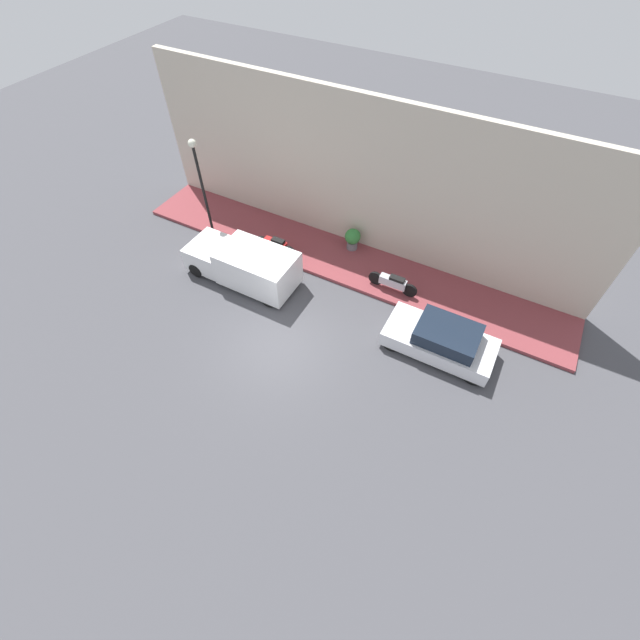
# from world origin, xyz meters

# --- Properties ---
(ground_plane) EXTENTS (60.00, 60.00, 0.00)m
(ground_plane) POSITION_xyz_m (0.00, 0.00, 0.00)
(ground_plane) COLOR #47474C
(sidewalk) EXTENTS (2.72, 19.74, 0.16)m
(sidewalk) POSITION_xyz_m (5.28, 0.00, 0.08)
(sidewalk) COLOR brown
(sidewalk) RESTS_ON ground_plane
(building_facade) EXTENTS (0.30, 19.74, 6.63)m
(building_facade) POSITION_xyz_m (6.79, 0.00, 3.32)
(building_facade) COLOR beige
(building_facade) RESTS_ON ground_plane
(parked_car) EXTENTS (1.82, 3.96, 1.31)m
(parked_car) POSITION_xyz_m (2.61, -5.27, 0.63)
(parked_car) COLOR silver
(parked_car) RESTS_ON ground_plane
(delivery_van) EXTENTS (1.92, 4.80, 1.66)m
(delivery_van) POSITION_xyz_m (2.36, 3.19, 0.85)
(delivery_van) COLOR white
(delivery_van) RESTS_ON ground_plane
(scooter_silver) EXTENTS (0.30, 2.10, 0.75)m
(scooter_silver) POSITION_xyz_m (4.57, -2.62, 0.57)
(scooter_silver) COLOR #B7B7BF
(scooter_silver) RESTS_ON sidewalk
(motorcycle_red) EXTENTS (0.30, 2.00, 0.77)m
(motorcycle_red) POSITION_xyz_m (4.28, 2.84, 0.58)
(motorcycle_red) COLOR #B21E1E
(motorcycle_red) RESTS_ON sidewalk
(streetlamp) EXTENTS (0.34, 0.34, 4.47)m
(streetlamp) POSITION_xyz_m (4.14, 6.30, 3.11)
(streetlamp) COLOR black
(streetlamp) RESTS_ON sidewalk
(potted_plant) EXTENTS (0.70, 0.70, 1.00)m
(potted_plant) POSITION_xyz_m (6.15, -0.02, 0.72)
(potted_plant) COLOR slate
(potted_plant) RESTS_ON sidewalk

